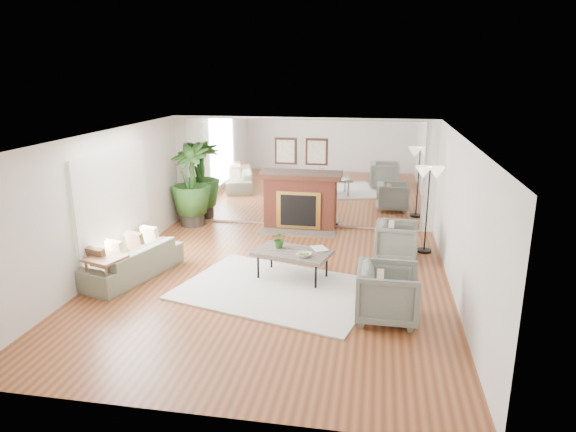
% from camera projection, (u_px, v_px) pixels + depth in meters
% --- Properties ---
extents(ground, '(7.00, 7.00, 0.00)m').
position_uv_depth(ground, '(270.00, 284.00, 8.71)').
color(ground, brown).
rests_on(ground, ground).
extents(wall_left, '(0.02, 7.00, 2.50)m').
position_uv_depth(wall_left, '(101.00, 205.00, 8.87)').
color(wall_left, white).
rests_on(wall_left, ground).
extents(wall_right, '(0.02, 7.00, 2.50)m').
position_uv_depth(wall_right, '(460.00, 222.00, 7.87)').
color(wall_right, white).
rests_on(wall_right, ground).
extents(wall_back, '(6.00, 0.02, 2.50)m').
position_uv_depth(wall_back, '(301.00, 173.00, 11.68)').
color(wall_back, white).
rests_on(wall_back, ground).
extents(mirror_panel, '(5.40, 0.04, 2.40)m').
position_uv_depth(mirror_panel, '(301.00, 173.00, 11.66)').
color(mirror_panel, silver).
rests_on(mirror_panel, wall_back).
extents(window_panel, '(0.04, 2.40, 1.50)m').
position_uv_depth(window_panel, '(113.00, 194.00, 9.21)').
color(window_panel, '#B2E09E').
rests_on(window_panel, wall_left).
extents(fireplace, '(1.85, 0.83, 2.05)m').
position_uv_depth(fireplace, '(300.00, 201.00, 11.62)').
color(fireplace, brown).
rests_on(fireplace, ground).
extents(area_rug, '(3.56, 2.94, 0.03)m').
position_uv_depth(area_rug, '(277.00, 290.00, 8.45)').
color(area_rug, white).
rests_on(area_rug, ground).
extents(coffee_table, '(1.42, 1.03, 0.51)m').
position_uv_depth(coffee_table, '(293.00, 253.00, 8.81)').
color(coffee_table, '#695F53').
rests_on(coffee_table, ground).
extents(sofa, '(1.26, 2.09, 0.57)m').
position_uv_depth(sofa, '(132.00, 261.00, 8.95)').
color(sofa, gray).
rests_on(sofa, ground).
extents(armchair_back, '(0.84, 0.82, 0.72)m').
position_uv_depth(armchair_back, '(397.00, 241.00, 9.81)').
color(armchair_back, gray).
rests_on(armchair_back, ground).
extents(armchair_front, '(0.90, 0.87, 0.81)m').
position_uv_depth(armchair_front, '(388.00, 293.00, 7.38)').
color(armchair_front, gray).
rests_on(armchair_front, ground).
extents(side_table, '(0.66, 0.66, 0.61)m').
position_uv_depth(side_table, '(106.00, 263.00, 8.26)').
color(side_table, '#955F3B').
rests_on(side_table, ground).
extents(potted_ficus, '(1.14, 1.14, 1.92)m').
position_uv_depth(potted_ficus, '(191.00, 182.00, 11.79)').
color(potted_ficus, black).
rests_on(potted_ficus, ground).
extents(floor_lamp, '(0.56, 0.31, 1.72)m').
position_uv_depth(floor_lamp, '(429.00, 180.00, 9.88)').
color(floor_lamp, black).
rests_on(floor_lamp, ground).
extents(tabletop_plant, '(0.30, 0.27, 0.31)m').
position_uv_depth(tabletop_plant, '(280.00, 239.00, 8.93)').
color(tabletop_plant, '#326224').
rests_on(tabletop_plant, coffee_table).
extents(fruit_bowl, '(0.30, 0.30, 0.06)m').
position_uv_depth(fruit_bowl, '(304.00, 255.00, 8.53)').
color(fruit_bowl, '#955F3B').
rests_on(fruit_bowl, coffee_table).
extents(book, '(0.36, 0.39, 0.02)m').
position_uv_depth(book, '(313.00, 249.00, 8.84)').
color(book, '#955F3B').
rests_on(book, coffee_table).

